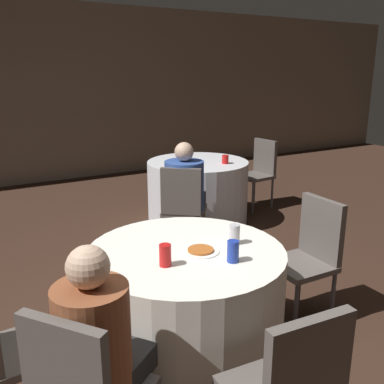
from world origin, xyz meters
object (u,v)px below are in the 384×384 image
at_px(person_blue_shirt, 185,194).
at_px(chair_far_east, 260,167).
at_px(pizza_plate_near, 201,251).
at_px(soda_can_blue, 233,251).
at_px(table_far, 198,191).
at_px(chair_near_east, 311,249).
at_px(table_near, 186,305).
at_px(chair_near_west, 9,335).
at_px(person_floral_shirt, 106,360).
at_px(soda_can_silver, 234,234).
at_px(soda_can_red, 165,255).
at_px(chair_far_southwest, 183,203).

bearing_deg(person_blue_shirt, chair_far_east, 65.00).
relative_size(person_blue_shirt, pizza_plate_near, 5.06).
height_order(chair_far_east, pizza_plate_near, chair_far_east).
height_order(person_blue_shirt, soda_can_blue, person_blue_shirt).
bearing_deg(table_far, pizza_plate_near, -120.37).
height_order(table_far, chair_near_east, chair_near_east).
distance_m(table_far, chair_far_east, 1.02).
relative_size(table_near, soda_can_blue, 9.68).
relative_size(chair_near_west, chair_far_east, 1.00).
bearing_deg(person_floral_shirt, chair_near_west, -179.16).
bearing_deg(person_blue_shirt, soda_can_silver, -69.81).
xyz_separation_m(table_far, pizza_plate_near, (-1.32, -2.25, 0.37)).
bearing_deg(chair_near_west, chair_far_east, 121.11).
height_order(table_near, soda_can_red, soda_can_red).
xyz_separation_m(chair_near_east, soda_can_silver, (-0.70, -0.04, 0.26)).
bearing_deg(table_near, chair_near_east, -1.54).
height_order(chair_near_east, chair_far_southwest, same).
distance_m(table_far, person_floral_shirt, 3.37).
relative_size(table_near, person_blue_shirt, 1.07).
distance_m(soda_can_silver, soda_can_red, 0.51).
bearing_deg(pizza_plate_near, soda_can_blue, -67.27).
bearing_deg(chair_near_west, table_far, 129.82).
bearing_deg(table_near, person_floral_shirt, -143.48).
distance_m(soda_can_silver, soda_can_blue, 0.26).
distance_m(chair_far_southwest, soda_can_blue, 1.79).
xyz_separation_m(person_blue_shirt, pizza_plate_near, (-0.78, -1.59, 0.17)).
bearing_deg(soda_can_blue, person_blue_shirt, 68.74).
bearing_deg(soda_can_blue, person_floral_shirt, -164.60).
height_order(soda_can_red, soda_can_blue, same).
bearing_deg(chair_near_west, soda_can_silver, 86.36).
height_order(table_far, soda_can_silver, soda_can_silver).
xyz_separation_m(chair_near_east, chair_far_southwest, (-0.26, 1.42, 0.00)).
relative_size(chair_near_west, pizza_plate_near, 4.09).
xyz_separation_m(chair_near_east, person_blue_shirt, (-0.16, 1.54, 0.04)).
distance_m(table_far, pizza_plate_near, 2.63).
xyz_separation_m(table_near, chair_near_east, (1.00, -0.03, 0.17)).
xyz_separation_m(pizza_plate_near, soda_can_silver, (0.24, 0.00, 0.05)).
distance_m(table_near, chair_far_east, 3.29).
height_order(table_near, soda_can_blue, soda_can_blue).
relative_size(table_near, chair_near_west, 1.33).
bearing_deg(table_near, pizza_plate_near, -47.60).
distance_m(chair_far_east, pizza_plate_near, 3.30).
bearing_deg(soda_can_silver, chair_near_east, 3.09).
xyz_separation_m(chair_near_east, pizza_plate_near, (-0.94, -0.04, 0.21)).
xyz_separation_m(table_near, person_blue_shirt, (0.84, 1.52, 0.21)).
distance_m(person_floral_shirt, soda_can_red, 0.64).
height_order(person_blue_shirt, soda_can_silver, person_blue_shirt).
height_order(soda_can_silver, soda_can_blue, same).
height_order(chair_near_east, chair_far_east, same).
bearing_deg(person_floral_shirt, person_blue_shirt, 106.57).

